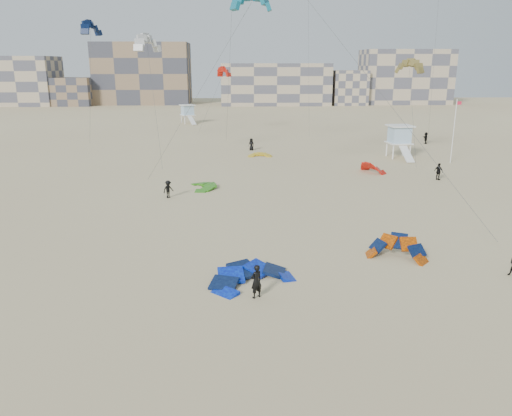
{
  "coord_description": "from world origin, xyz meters",
  "views": [
    {
      "loc": [
        -1.22,
        -24.24,
        11.77
      ],
      "look_at": [
        -0.14,
        6.0,
        3.03
      ],
      "focal_mm": 35.0,
      "sensor_mm": 36.0,
      "label": 1
    }
  ],
  "objects_px": {
    "kite_ground_blue": "(252,282)",
    "kitesurfer_main": "(256,281)",
    "kite_ground_orange": "(396,258)",
    "lifeguard_tower_near": "(399,142)"
  },
  "relations": [
    {
      "from": "kite_ground_blue",
      "to": "kitesurfer_main",
      "type": "distance_m",
      "value": 2.18
    },
    {
      "from": "kite_ground_orange",
      "to": "kite_ground_blue",
      "type": "bearing_deg",
      "value": -135.33
    },
    {
      "from": "lifeguard_tower_near",
      "to": "kitesurfer_main",
      "type": "bearing_deg",
      "value": -121.3
    },
    {
      "from": "kite_ground_orange",
      "to": "kitesurfer_main",
      "type": "distance_m",
      "value": 10.51
    },
    {
      "from": "kite_ground_blue",
      "to": "kitesurfer_main",
      "type": "bearing_deg",
      "value": -115.78
    },
    {
      "from": "kite_ground_orange",
      "to": "kitesurfer_main",
      "type": "height_order",
      "value": "kitesurfer_main"
    },
    {
      "from": "kite_ground_orange",
      "to": "lifeguard_tower_near",
      "type": "height_order",
      "value": "lifeguard_tower_near"
    },
    {
      "from": "kite_ground_orange",
      "to": "lifeguard_tower_near",
      "type": "bearing_deg",
      "value": 97.45
    },
    {
      "from": "kite_ground_orange",
      "to": "kitesurfer_main",
      "type": "relative_size",
      "value": 1.94
    },
    {
      "from": "kite_ground_blue",
      "to": "kitesurfer_main",
      "type": "xyz_separation_m",
      "value": [
        0.16,
        -1.97,
        0.92
      ]
    }
  ]
}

